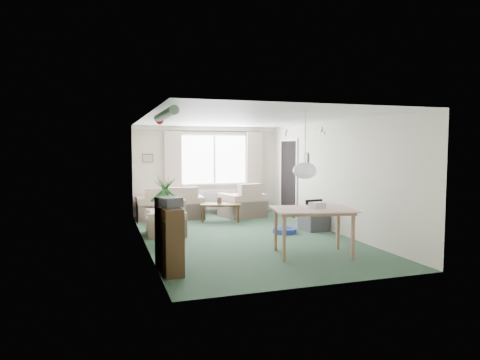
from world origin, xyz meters
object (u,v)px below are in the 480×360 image
object	(u,v)px
sofa	(170,202)
dining_table	(313,232)
armchair_corner	(242,200)
armchair_left	(166,217)
coffee_table	(221,212)
houseplant	(165,211)
bookshelf	(169,239)
tv_cube	(314,219)
pet_bed	(285,230)

from	to	relation	value
sofa	dining_table	size ratio (longest dim) A/B	1.34
armchair_corner	armchair_left	xyz separation A→B (m)	(-2.28, -1.77, -0.08)
dining_table	coffee_table	bearing A→B (deg)	99.18
houseplant	coffee_table	bearing A→B (deg)	53.30
armchair_left	coffee_table	xyz separation A→B (m)	(1.55, 1.24, -0.15)
bookshelf	houseplant	size ratio (longest dim) A/B	0.73
tv_cube	sofa	bearing A→B (deg)	133.37
bookshelf	houseplant	world-z (taller)	houseplant
bookshelf	armchair_corner	bearing A→B (deg)	55.07
armchair_left	bookshelf	xyz separation A→B (m)	(-0.34, -2.72, 0.11)
dining_table	bookshelf	bearing A→B (deg)	-174.21
pet_bed	bookshelf	bearing A→B (deg)	-142.81
armchair_left	bookshelf	bearing A→B (deg)	-4.51
coffee_table	dining_table	xyz separation A→B (m)	(0.60, -3.71, 0.17)
armchair_left	dining_table	xyz separation A→B (m)	(2.15, -2.47, 0.02)
sofa	coffee_table	world-z (taller)	sofa
tv_cube	coffee_table	bearing A→B (deg)	128.81
armchair_left	coffee_table	size ratio (longest dim) A/B	0.85
sofa	houseplant	size ratio (longest dim) A/B	1.26
coffee_table	armchair_corner	bearing A→B (deg)	35.66
tv_cube	pet_bed	distance (m)	0.78
armchair_corner	tv_cube	xyz separation A→B (m)	(0.92, -2.27, -0.20)
armchair_left	tv_cube	world-z (taller)	armchair_left
bookshelf	tv_cube	size ratio (longest dim) A/B	1.78
coffee_table	tv_cube	xyz separation A→B (m)	(1.65, -1.75, 0.03)
houseplant	dining_table	xyz separation A→B (m)	(2.30, -1.43, -0.27)
armchair_corner	houseplant	distance (m)	3.71
sofa	armchair_left	bearing A→B (deg)	80.08
houseplant	pet_bed	distance (m)	2.71
dining_table	tv_cube	distance (m)	2.23
bookshelf	dining_table	distance (m)	2.50
armchair_left	armchair_corner	bearing A→B (deg)	130.42
armchair_corner	dining_table	world-z (taller)	armchair_corner
pet_bed	houseplant	bearing A→B (deg)	-170.58
dining_table	pet_bed	distance (m)	1.92
bookshelf	dining_table	size ratio (longest dim) A/B	0.78
bookshelf	dining_table	bearing A→B (deg)	1.10
armchair_corner	armchair_left	size ratio (longest dim) A/B	1.21
coffee_table	bookshelf	xyz separation A→B (m)	(-1.89, -3.96, 0.26)
coffee_table	houseplant	xyz separation A→B (m)	(-1.70, -2.28, 0.44)
tv_cube	houseplant	bearing A→B (deg)	-175.66
pet_bed	sofa	bearing A→B (deg)	128.09
dining_table	pet_bed	world-z (taller)	dining_table
armchair_corner	pet_bed	size ratio (longest dim) A/B	1.96
coffee_table	pet_bed	size ratio (longest dim) A/B	1.91
coffee_table	tv_cube	size ratio (longest dim) A/B	1.79
dining_table	sofa	bearing A→B (deg)	111.27
tv_cube	armchair_left	bearing A→B (deg)	166.42
sofa	dining_table	world-z (taller)	sofa
armchair_corner	coffee_table	bearing A→B (deg)	22.56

